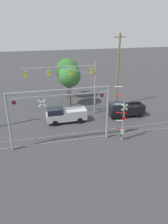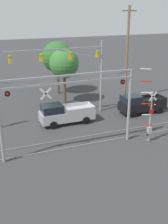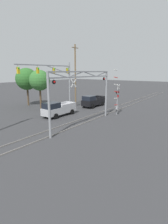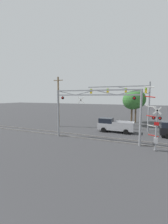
{
  "view_description": "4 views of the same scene",
  "coord_description": "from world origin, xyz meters",
  "px_view_note": "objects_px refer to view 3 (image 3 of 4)",
  "views": [
    {
      "loc": [
        -2.79,
        -4.39,
        12.49
      ],
      "look_at": [
        2.26,
        15.43,
        3.94
      ],
      "focal_mm": 35.0,
      "sensor_mm": 36.0,
      "label": 1
    },
    {
      "loc": [
        -6.28,
        -2.64,
        10.84
      ],
      "look_at": [
        2.11,
        18.86,
        2.12
      ],
      "focal_mm": 45.0,
      "sensor_mm": 36.0,
      "label": 2
    },
    {
      "loc": [
        -15.77,
        4.6,
        6.16
      ],
      "look_at": [
        -1.52,
        15.24,
        2.01
      ],
      "focal_mm": 28.0,
      "sensor_mm": 36.0,
      "label": 3
    },
    {
      "loc": [
        5.88,
        -0.57,
        5.4
      ],
      "look_at": [
        -2.47,
        18.88,
        3.19
      ],
      "focal_mm": 24.0,
      "sensor_mm": 36.0,
      "label": 4
    }
  ],
  "objects_px": {
    "utility_pole_right": "(75,74)",
    "crossing_signal_mast": "(117,99)",
    "pickup_truck_following": "(93,101)",
    "background_tree_beyond_span": "(27,79)",
    "background_tree_far_left_verge": "(40,80)",
    "crossing_gantry": "(83,89)",
    "pickup_truck_lead": "(58,109)",
    "traffic_signal_span": "(58,77)"
  },
  "relations": [
    {
      "from": "traffic_signal_span",
      "to": "pickup_truck_following",
      "type": "relative_size",
      "value": 1.96
    },
    {
      "from": "pickup_truck_following",
      "to": "utility_pole_right",
      "type": "xyz_separation_m",
      "value": [
        0.6,
        4.45,
        4.63
      ]
    },
    {
      "from": "crossing_gantry",
      "to": "utility_pole_right",
      "type": "bearing_deg",
      "value": 43.14
    },
    {
      "from": "utility_pole_right",
      "to": "crossing_signal_mast",
      "type": "bearing_deg",
      "value": -109.07
    },
    {
      "from": "crossing_gantry",
      "to": "crossing_signal_mast",
      "type": "relative_size",
      "value": 1.66
    },
    {
      "from": "pickup_truck_following",
      "to": "background_tree_far_left_verge",
      "type": "distance_m",
      "value": 9.72
    },
    {
      "from": "crossing_gantry",
      "to": "pickup_truck_following",
      "type": "relative_size",
      "value": 2.11
    },
    {
      "from": "crossing_signal_mast",
      "to": "background_tree_far_left_verge",
      "type": "height_order",
      "value": "crossing_signal_mast"
    },
    {
      "from": "pickup_truck_lead",
      "to": "background_tree_beyond_span",
      "type": "relative_size",
      "value": 0.78
    },
    {
      "from": "crossing_signal_mast",
      "to": "utility_pole_right",
      "type": "bearing_deg",
      "value": 70.93
    },
    {
      "from": "pickup_truck_lead",
      "to": "utility_pole_right",
      "type": "relative_size",
      "value": 0.48
    },
    {
      "from": "crossing_signal_mast",
      "to": "pickup_truck_following",
      "type": "bearing_deg",
      "value": 63.56
    },
    {
      "from": "pickup_truck_lead",
      "to": "background_tree_beyond_span",
      "type": "distance_m",
      "value": 10.96
    },
    {
      "from": "crossing_signal_mast",
      "to": "utility_pole_right",
      "type": "height_order",
      "value": "utility_pole_right"
    },
    {
      "from": "pickup_truck_lead",
      "to": "traffic_signal_span",
      "type": "bearing_deg",
      "value": 40.81
    },
    {
      "from": "pickup_truck_lead",
      "to": "pickup_truck_following",
      "type": "bearing_deg",
      "value": -1.24
    },
    {
      "from": "crossing_signal_mast",
      "to": "crossing_gantry",
      "type": "bearing_deg",
      "value": 171.68
    },
    {
      "from": "crossing_signal_mast",
      "to": "pickup_truck_following",
      "type": "relative_size",
      "value": 1.28
    },
    {
      "from": "pickup_truck_lead",
      "to": "crossing_gantry",
      "type": "bearing_deg",
      "value": -102.88
    },
    {
      "from": "crossing_gantry",
      "to": "traffic_signal_span",
      "type": "height_order",
      "value": "traffic_signal_span"
    },
    {
      "from": "crossing_gantry",
      "to": "pickup_truck_lead",
      "type": "height_order",
      "value": "crossing_gantry"
    },
    {
      "from": "crossing_signal_mast",
      "to": "pickup_truck_lead",
      "type": "relative_size",
      "value": 1.22
    },
    {
      "from": "crossing_signal_mast",
      "to": "background_tree_beyond_span",
      "type": "distance_m",
      "value": 16.85
    },
    {
      "from": "crossing_gantry",
      "to": "background_tree_beyond_span",
      "type": "height_order",
      "value": "background_tree_beyond_span"
    },
    {
      "from": "crossing_signal_mast",
      "to": "pickup_truck_following",
      "type": "xyz_separation_m",
      "value": [
        3.07,
        6.18,
        -1.27
      ]
    },
    {
      "from": "utility_pole_right",
      "to": "pickup_truck_following",
      "type": "bearing_deg",
      "value": -97.7
    },
    {
      "from": "background_tree_beyond_span",
      "to": "utility_pole_right",
      "type": "bearing_deg",
      "value": -40.46
    },
    {
      "from": "crossing_signal_mast",
      "to": "pickup_truck_lead",
      "type": "distance_m",
      "value": 8.44
    },
    {
      "from": "crossing_gantry",
      "to": "pickup_truck_following",
      "type": "height_order",
      "value": "crossing_gantry"
    },
    {
      "from": "utility_pole_right",
      "to": "background_tree_far_left_verge",
      "type": "relative_size",
      "value": 1.71
    },
    {
      "from": "pickup_truck_lead",
      "to": "crossing_signal_mast",
      "type": "bearing_deg",
      "value": -49.67
    },
    {
      "from": "traffic_signal_span",
      "to": "background_tree_far_left_verge",
      "type": "bearing_deg",
      "value": 94.43
    },
    {
      "from": "pickup_truck_lead",
      "to": "background_tree_beyond_span",
      "type": "bearing_deg",
      "value": 76.86
    },
    {
      "from": "pickup_truck_following",
      "to": "crossing_gantry",
      "type": "bearing_deg",
      "value": -151.78
    },
    {
      "from": "crossing_gantry",
      "to": "background_tree_far_left_verge",
      "type": "xyz_separation_m",
      "value": [
        3.19,
        11.41,
        0.42
      ]
    },
    {
      "from": "pickup_truck_following",
      "to": "utility_pole_right",
      "type": "relative_size",
      "value": 0.46
    },
    {
      "from": "crossing_signal_mast",
      "to": "utility_pole_right",
      "type": "distance_m",
      "value": 11.74
    },
    {
      "from": "background_tree_far_left_verge",
      "to": "background_tree_beyond_span",
      "type": "bearing_deg",
      "value": 84.52
    },
    {
      "from": "utility_pole_right",
      "to": "background_tree_far_left_verge",
      "type": "distance_m",
      "value": 7.39
    },
    {
      "from": "background_tree_beyond_span",
      "to": "background_tree_far_left_verge",
      "type": "height_order",
      "value": "background_tree_beyond_span"
    },
    {
      "from": "pickup_truck_lead",
      "to": "background_tree_far_left_verge",
      "type": "height_order",
      "value": "background_tree_far_left_verge"
    },
    {
      "from": "background_tree_beyond_span",
      "to": "background_tree_far_left_verge",
      "type": "bearing_deg",
      "value": -95.48
    }
  ]
}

